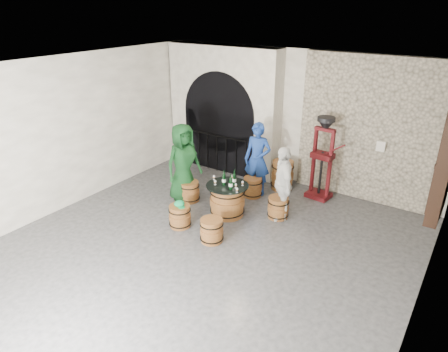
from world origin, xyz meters
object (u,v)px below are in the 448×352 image
Objects in this scene: barrel_stool_far at (253,187)px; barrel_stool_right at (278,208)px; barrel_table at (227,200)px; barrel_stool_near_left at (180,216)px; person_blue at (257,159)px; corking_press at (323,152)px; wine_bottle_left at (224,179)px; wine_bottle_right at (234,179)px; person_white at (283,183)px; wine_bottle_center at (231,183)px; barrel_stool_near_right at (212,230)px; side_barrel at (282,175)px; person_green at (183,163)px; barrel_stool_left at (190,191)px.

barrel_stool_far is 1.00× the size of barrel_stool_right.
barrel_stool_near_left is at bearing -119.32° from barrel_table.
person_blue is (-0.00, 1.25, 0.51)m from barrel_table.
corking_press is at bearing 16.98° from person_blue.
wine_bottle_right is at bearing 38.61° from wine_bottle_left.
corking_press is (1.30, 0.81, 0.88)m from barrel_stool_far.
person_white is 4.82× the size of wine_bottle_center.
corking_press reaches higher than barrel_stool_near_left.
barrel_stool_right is 1.42× the size of wine_bottle_left.
person_blue is 1.09× the size of person_white.
corking_press is (1.36, 1.90, 0.29)m from wine_bottle_left.
wine_bottle_center is at bearing -141.27° from barrel_stool_right.
corking_press is at bearing 75.75° from barrel_stool_right.
wine_bottle_left is at bearing 111.32° from barrel_stool_near_right.
barrel_stool_near_right is 1.42× the size of wine_bottle_left.
barrel_table is 1.92× the size of barrel_stool_near_right.
side_barrel is (0.91, 2.73, 0.12)m from barrel_stool_near_left.
person_green is 1.69m from person_blue.
barrel_stool_near_left is 1.39m from person_green.
side_barrel reaches higher than barrel_stool_far.
person_white reaches higher than wine_bottle_left.
wine_bottle_left reaches higher than barrel_table.
side_barrel is at bearing 113.08° from barrel_stool_right.
person_green reaches higher than barrel_table.
wine_bottle_right reaches higher than barrel_table.
person_green reaches higher than wine_bottle_center.
person_blue reaches higher than wine_bottle_left.
person_green is 5.46× the size of wine_bottle_center.
person_green is at bearing 174.76° from wine_bottle_left.
wine_bottle_left is 0.17× the size of corking_press.
barrel_stool_near_left is at bearing -116.25° from corking_press.
barrel_stool_right is 1.00× the size of barrel_stool_near_left.
wine_bottle_right is at bearing 58.86° from barrel_stool_near_left.
side_barrel is (1.61, 1.72, -0.53)m from person_green.
barrel_stool_right is at bearing 12.01° from barrel_stool_left.
person_green reaches higher than side_barrel.
person_white is at bearing 27.64° from barrel_stool_right.
person_blue reaches higher than barrel_stool_far.
corking_press is (1.30, 0.62, 0.25)m from person_blue.
person_green reaches higher than barrel_stool_left.
wine_bottle_center is at bearing 99.94° from barrel_stool_near_right.
person_blue is 1.15m from wine_bottle_right.
barrel_stool_far is at bearing 98.85° from barrel_stool_near_right.
barrel_stool_right is at bearing -101.56° from person_white.
barrel_stool_near_right is at bearing -78.91° from wine_bottle_right.
side_barrel is (0.07, 2.81, 0.12)m from barrel_stool_near_right.
barrel_stool_right is 1.63m from barrel_stool_near_right.
corking_press is (2.51, 1.79, 0.22)m from person_green.
barrel_table is 0.48m from wine_bottle_left.
barrel_stool_near_right is 3.17m from corking_press.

